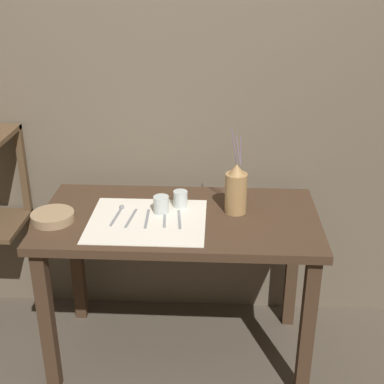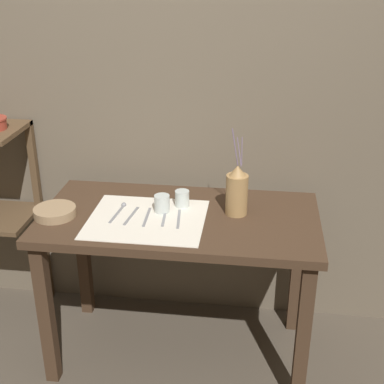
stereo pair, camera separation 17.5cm
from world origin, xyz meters
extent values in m
plane|color=brown|center=(0.00, 0.00, 0.00)|extent=(12.00, 12.00, 0.00)
cube|color=#6B5E4C|center=(0.00, 0.44, 1.20)|extent=(7.00, 0.06, 2.40)
cube|color=#422D1E|center=(0.00, 0.00, 0.76)|extent=(1.28, 0.66, 0.04)
cube|color=#422D1E|center=(-0.58, -0.27, 0.37)|extent=(0.06, 0.06, 0.74)
cube|color=#422D1E|center=(0.58, -0.27, 0.37)|extent=(0.06, 0.06, 0.74)
cube|color=#422D1E|center=(-0.58, 0.27, 0.37)|extent=(0.06, 0.06, 0.74)
cube|color=#422D1E|center=(0.58, 0.27, 0.37)|extent=(0.06, 0.06, 0.74)
cube|color=brown|center=(-0.85, 0.37, 0.54)|extent=(0.04, 0.04, 1.09)
cube|color=silver|center=(-0.14, -0.06, 0.79)|extent=(0.52, 0.45, 0.00)
cylinder|color=#A87F4C|center=(0.26, 0.05, 0.88)|extent=(0.10, 0.10, 0.19)
cone|color=#A87F4C|center=(0.26, 0.05, 1.00)|extent=(0.08, 0.08, 0.05)
cylinder|color=slate|center=(0.27, 0.07, 1.08)|extent=(0.01, 0.02, 0.12)
cylinder|color=slate|center=(0.24, 0.05, 1.11)|extent=(0.03, 0.02, 0.17)
cylinder|color=slate|center=(0.24, 0.06, 1.11)|extent=(0.03, 0.01, 0.17)
cylinder|color=slate|center=(0.26, 0.05, 1.09)|extent=(0.03, 0.03, 0.13)
cylinder|color=#9E7F5B|center=(-0.56, -0.08, 0.80)|extent=(0.19, 0.19, 0.04)
cylinder|color=silver|center=(-0.08, 0.02, 0.83)|extent=(0.07, 0.07, 0.08)
cylinder|color=silver|center=(0.00, 0.09, 0.82)|extent=(0.07, 0.07, 0.08)
cube|color=gray|center=(-0.28, -0.03, 0.79)|extent=(0.03, 0.18, 0.00)
sphere|color=gray|center=(-0.27, 0.06, 0.79)|extent=(0.02, 0.02, 0.02)
cube|color=gray|center=(-0.21, -0.05, 0.79)|extent=(0.03, 0.18, 0.00)
cube|color=gray|center=(-0.14, -0.05, 0.79)|extent=(0.02, 0.18, 0.00)
cube|color=gray|center=(-0.06, -0.04, 0.79)|extent=(0.03, 0.18, 0.00)
sphere|color=gray|center=(-0.07, 0.06, 0.79)|extent=(0.02, 0.02, 0.02)
cube|color=gray|center=(0.01, -0.05, 0.79)|extent=(0.03, 0.18, 0.00)
camera|label=1|loc=(0.17, -2.17, 1.89)|focal=50.00mm
camera|label=2|loc=(0.34, -2.16, 1.89)|focal=50.00mm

